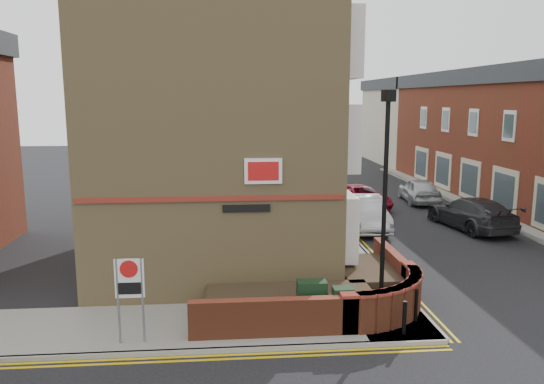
{
  "coord_description": "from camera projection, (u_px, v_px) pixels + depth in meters",
  "views": [
    {
      "loc": [
        -2.56,
        -12.27,
        6.21
      ],
      "look_at": [
        -1.16,
        4.0,
        3.31
      ],
      "focal_mm": 35.0,
      "sensor_mm": 36.0,
      "label": 1
    }
  ],
  "objects": [
    {
      "name": "tree_mid",
      "position": [
        297.0,
        114.0,
        34.23
      ],
      "size": [
        4.03,
        4.03,
        7.42
      ],
      "color": "#382B1E",
      "rests_on": "pavement_main"
    },
    {
      "name": "pavement_main",
      "position": [
        310.0,
        211.0,
        29.19
      ],
      "size": [
        2.0,
        32.0,
        0.12
      ],
      "primitive_type": "cube",
      "color": "gray",
      "rests_on": "ground"
    },
    {
      "name": "zone_sign",
      "position": [
        130.0,
        285.0,
        13.11
      ],
      "size": [
        0.72,
        0.07,
        2.2
      ],
      "color": "slate",
      "rests_on": "pavement_corner"
    },
    {
      "name": "red_car_main",
      "position": [
        359.0,
        197.0,
        30.33
      ],
      "size": [
        3.51,
        5.06,
        1.28
      ],
      "primitive_type": "imported",
      "rotation": [
        0.0,
        0.0,
        0.33
      ],
      "color": "maroon",
      "rests_on": "ground"
    },
    {
      "name": "bollard_far",
      "position": [
        416.0,
        305.0,
        14.64
      ],
      "size": [
        0.11,
        0.11,
        0.9
      ],
      "primitive_type": "cylinder",
      "color": "black",
      "rests_on": "pavement_corner"
    },
    {
      "name": "corner_building",
      "position": [
        218.0,
        98.0,
        19.86
      ],
      "size": [
        8.95,
        10.4,
        13.6
      ],
      "color": "#9D8354",
      "rests_on": "ground"
    },
    {
      "name": "yellow_lines_main",
      "position": [
        333.0,
        212.0,
        29.31
      ],
      "size": [
        0.28,
        32.0,
        0.01
      ],
      "primitive_type": "cube",
      "color": "gold",
      "rests_on": "ground"
    },
    {
      "name": "silver_car_near",
      "position": [
        365.0,
        213.0,
        25.46
      ],
      "size": [
        1.9,
        4.85,
        1.57
      ],
      "primitive_type": "imported",
      "rotation": [
        0.0,
        0.0,
        -0.05
      ],
      "color": "#AEAFB6",
      "rests_on": "ground"
    },
    {
      "name": "grey_car_far",
      "position": [
        471.0,
        213.0,
        25.46
      ],
      "size": [
        2.95,
        5.57,
        1.54
      ],
      "primitive_type": "imported",
      "rotation": [
        0.0,
        0.0,
        3.3
      ],
      "color": "#29292D",
      "rests_on": "ground"
    },
    {
      "name": "kerb_main_far",
      "position": [
        494.0,
        220.0,
        27.01
      ],
      "size": [
        0.15,
        40.0,
        0.12
      ],
      "primitive_type": "cube",
      "color": "gray",
      "rests_on": "ground"
    },
    {
      "name": "yellow_lines_side",
      "position": [
        191.0,
        359.0,
        12.79
      ],
      "size": [
        13.0,
        0.28,
        0.01
      ],
      "primitive_type": "cube",
      "color": "gold",
      "rests_on": "ground"
    },
    {
      "name": "tree_far",
      "position": [
        283.0,
        115.0,
        42.12
      ],
      "size": [
        3.81,
        3.81,
        7.0
      ],
      "color": "#382B1E",
      "rests_on": "pavement_main"
    },
    {
      "name": "kerb_side",
      "position": [
        191.0,
        352.0,
        13.03
      ],
      "size": [
        13.0,
        0.15,
        0.12
      ],
      "primitive_type": "cube",
      "color": "gray",
      "rests_on": "ground"
    },
    {
      "name": "silver_car_far",
      "position": [
        419.0,
        190.0,
        31.94
      ],
      "size": [
        2.15,
        4.52,
        1.49
      ],
      "primitive_type": "imported",
      "rotation": [
        0.0,
        0.0,
        3.05
      ],
      "color": "#ADB1B5",
      "rests_on": "ground"
    },
    {
      "name": "pavement_far",
      "position": [
        531.0,
        220.0,
        27.18
      ],
      "size": [
        4.0,
        40.0,
        0.12
      ],
      "primitive_type": "cube",
      "color": "gray",
      "rests_on": "ground"
    },
    {
      "name": "ground",
      "position": [
        331.0,
        348.0,
        13.34
      ],
      "size": [
        120.0,
        120.0,
        0.0
      ],
      "primitive_type": "plane",
      "color": "black",
      "rests_on": "ground"
    },
    {
      "name": "utility_cabinet_small",
      "position": [
        343.0,
        307.0,
        14.24
      ],
      "size": [
        0.55,
        0.4,
        1.1
      ],
      "primitive_type": "cube",
      "color": "black",
      "rests_on": "pavement_corner"
    },
    {
      "name": "tree_near",
      "position": [
        318.0,
        129.0,
        26.47
      ],
      "size": [
        3.64,
        3.65,
        6.7
      ],
      "color": "#382B1E",
      "rests_on": "pavement_main"
    },
    {
      "name": "far_terrace",
      "position": [
        523.0,
        136.0,
        30.54
      ],
      "size": [
        5.4,
        30.4,
        8.0
      ],
      "color": "brown",
      "rests_on": "ground"
    },
    {
      "name": "utility_cabinet_large",
      "position": [
        312.0,
        302.0,
        14.46
      ],
      "size": [
        0.8,
        0.45,
        1.2
      ],
      "primitive_type": "cube",
      "color": "black",
      "rests_on": "pavement_corner"
    },
    {
      "name": "traffic_light_assembly",
      "position": [
        296.0,
        147.0,
        37.58
      ],
      "size": [
        0.2,
        0.16,
        4.2
      ],
      "color": "black",
      "rests_on": "pavement_main"
    },
    {
      "name": "far_terrace_cream",
      "position": [
        403.0,
        121.0,
        51.14
      ],
      "size": [
        5.4,
        12.4,
        8.0
      ],
      "color": "beige",
      "rests_on": "ground"
    },
    {
      "name": "lamppost",
      "position": [
        384.0,
        208.0,
        14.07
      ],
      "size": [
        0.25,
        0.5,
        6.3
      ],
      "color": "black",
      "rests_on": "pavement_corner"
    },
    {
      "name": "bollard_near",
      "position": [
        404.0,
        318.0,
        13.8
      ],
      "size": [
        0.11,
        0.11,
        0.9
      ],
      "primitive_type": "cylinder",
      "color": "black",
      "rests_on": "pavement_corner"
    },
    {
      "name": "kerb_main_near",
      "position": [
        328.0,
        211.0,
        29.28
      ],
      "size": [
        0.15,
        32.0,
        0.12
      ],
      "primitive_type": "cube",
      "color": "gray",
      "rests_on": "ground"
    },
    {
      "name": "pavement_corner",
      "position": [
        195.0,
        326.0,
        14.5
      ],
      "size": [
        13.0,
        3.0,
        0.12
      ],
      "primitive_type": "cube",
      "color": "gray",
      "rests_on": "ground"
    },
    {
      "name": "garden_wall",
      "position": [
        315.0,
        309.0,
        15.79
      ],
      "size": [
        6.8,
        6.0,
        1.2
      ],
      "primitive_type": null,
      "color": "brown",
      "rests_on": "ground"
    }
  ]
}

